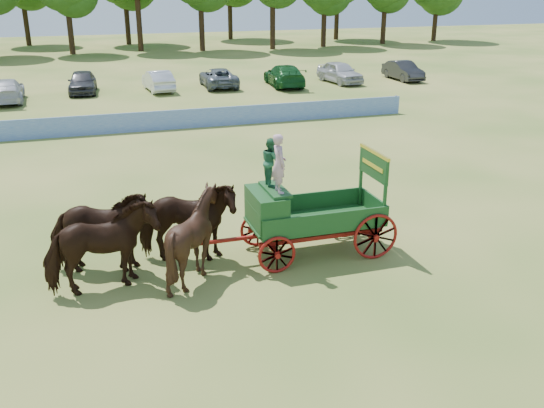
{
  "coord_description": "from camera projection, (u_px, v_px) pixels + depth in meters",
  "views": [
    {
      "loc": [
        -6.37,
        -14.4,
        7.7
      ],
      "look_at": [
        -1.17,
        1.94,
        1.3
      ],
      "focal_mm": 40.0,
      "sensor_mm": 36.0,
      "label": 1
    }
  ],
  "objects": [
    {
      "name": "ground",
      "position": [
        331.0,
        265.0,
        17.36
      ],
      "size": [
        160.0,
        160.0,
        0.0
      ],
      "primitive_type": "plane",
      "color": "#A8964C",
      "rests_on": "ground"
    },
    {
      "name": "horse_lead_left",
      "position": [
        102.0,
        248.0,
        15.51
      ],
      "size": [
        3.04,
        1.75,
        2.42
      ],
      "primitive_type": "imported",
      "rotation": [
        0.0,
        0.0,
        1.73
      ],
      "color": "black",
      "rests_on": "ground"
    },
    {
      "name": "horse_lead_right",
      "position": [
        100.0,
        232.0,
        16.49
      ],
      "size": [
        3.09,
        1.94,
        2.42
      ],
      "primitive_type": "imported",
      "rotation": [
        0.0,
        0.0,
        1.33
      ],
      "color": "black",
      "rests_on": "ground"
    },
    {
      "name": "horse_wheel_left",
      "position": [
        194.0,
        237.0,
        16.19
      ],
      "size": [
        2.49,
        2.29,
        2.42
      ],
      "primitive_type": "imported",
      "rotation": [
        0.0,
        0.0,
        1.74
      ],
      "color": "black",
      "rests_on": "ground"
    },
    {
      "name": "horse_wheel_right",
      "position": [
        187.0,
        222.0,
        17.17
      ],
      "size": [
        3.1,
        2.0,
        2.42
      ],
      "primitive_type": "imported",
      "rotation": [
        0.0,
        0.0,
        1.31
      ],
      "color": "black",
      "rests_on": "ground"
    },
    {
      "name": "farm_dray",
      "position": [
        292.0,
        205.0,
        17.4
      ],
      "size": [
        5.99,
        2.0,
        3.8
      ],
      "color": "#9C180F",
      "rests_on": "ground"
    },
    {
      "name": "sponsor_banner",
      "position": [
        186.0,
        119.0,
        32.96
      ],
      "size": [
        26.0,
        0.08,
        1.05
      ],
      "primitive_type": "cube",
      "color": "#2154B3",
      "rests_on": "ground"
    },
    {
      "name": "parked_cars",
      "position": [
        114.0,
        83.0,
        42.72
      ],
      "size": [
        46.37,
        7.07,
        1.65
      ],
      "color": "silver",
      "rests_on": "ground"
    }
  ]
}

